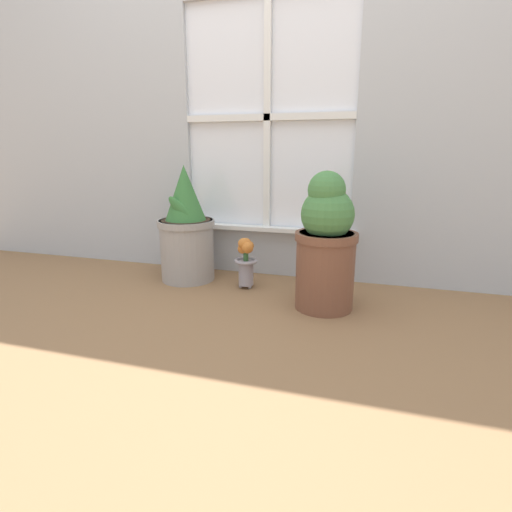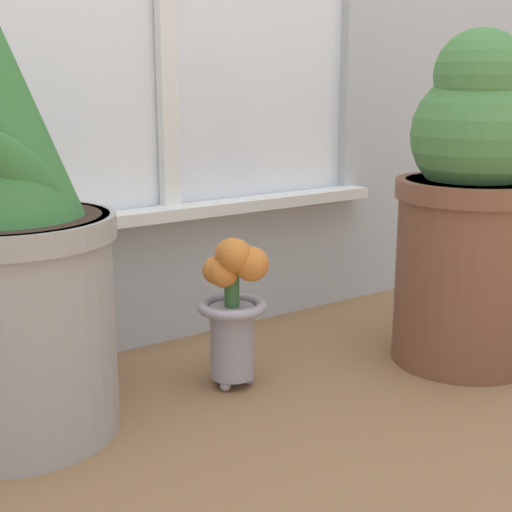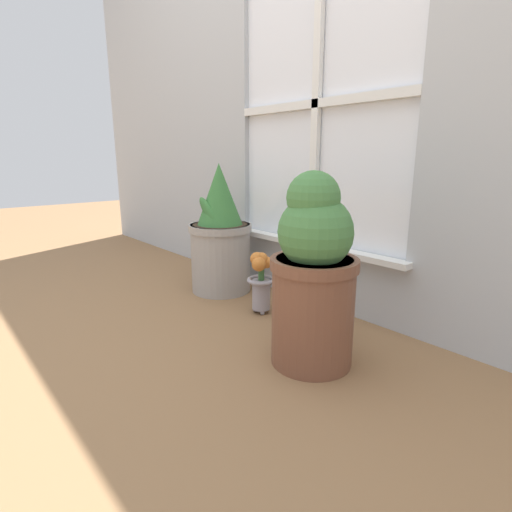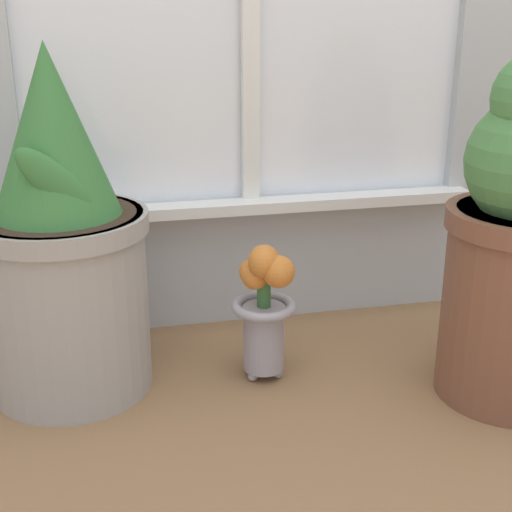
% 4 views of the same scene
% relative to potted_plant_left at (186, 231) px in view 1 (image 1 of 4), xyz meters
% --- Properties ---
extents(ground_plane, '(10.00, 10.00, 0.00)m').
position_rel_potted_plant_left_xyz_m(ground_plane, '(0.40, -0.39, -0.28)').
color(ground_plane, olive).
extents(wall_with_window, '(4.40, 0.10, 2.50)m').
position_rel_potted_plant_left_xyz_m(wall_with_window, '(0.40, 0.25, 0.99)').
color(wall_with_window, '#B2B7BC').
rests_on(wall_with_window, ground_plane).
extents(potted_plant_left, '(0.31, 0.31, 0.64)m').
position_rel_potted_plant_left_xyz_m(potted_plant_left, '(0.00, 0.00, 0.00)').
color(potted_plant_left, '#9E9993').
rests_on(potted_plant_left, ground_plane).
extents(potted_plant_right, '(0.28, 0.28, 0.63)m').
position_rel_potted_plant_left_xyz_m(potted_plant_right, '(0.80, -0.21, 0.02)').
color(potted_plant_right, brown).
rests_on(potted_plant_right, ground_plane).
extents(flower_vase, '(0.12, 0.12, 0.28)m').
position_rel_potted_plant_left_xyz_m(flower_vase, '(0.36, -0.05, -0.12)').
color(flower_vase, '#99939E').
rests_on(flower_vase, ground_plane).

